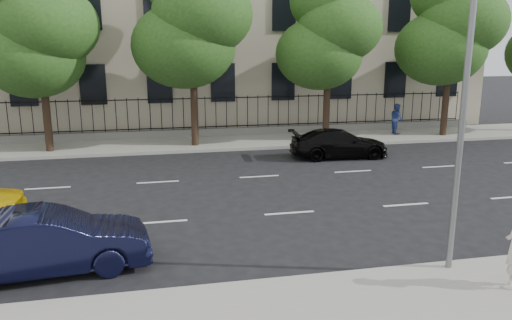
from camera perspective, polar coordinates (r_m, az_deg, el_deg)
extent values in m
plane|color=black|center=(13.61, 6.70, -9.46)|extent=(120.00, 120.00, 0.00)
cube|color=gray|center=(10.27, 14.09, -17.34)|extent=(60.00, 4.00, 0.15)
cube|color=gray|center=(26.71, -2.81, 2.09)|extent=(60.00, 4.00, 0.15)
cube|color=slate|center=(28.31, -3.36, 3.29)|extent=(30.00, 0.50, 0.40)
cube|color=black|center=(28.26, -3.37, 3.88)|extent=(28.80, 0.05, 0.05)
cube|color=black|center=(28.04, -3.41, 7.11)|extent=(28.80, 0.05, 0.05)
cylinder|color=slate|center=(11.68, 22.75, 6.91)|extent=(0.14, 0.14, 8.00)
cylinder|color=#382619|center=(25.81, -22.74, 4.21)|extent=(0.36, 0.36, 2.97)
ellipsoid|color=#254918|center=(25.94, -24.10, 10.77)|extent=(4.75, 4.75, 3.90)
ellipsoid|color=#254918|center=(25.28, -22.59, 14.00)|extent=(4.50, 4.50, 3.70)
cylinder|color=#382619|center=(25.40, -7.04, 5.40)|extent=(0.36, 0.36, 3.32)
ellipsoid|color=#254918|center=(25.44, -8.24, 12.80)|extent=(5.13, 5.13, 4.21)
ellipsoid|color=#254918|center=(25.05, -6.13, 16.25)|extent=(4.86, 4.86, 4.00)
cylinder|color=#382619|center=(26.91, 8.05, 5.55)|extent=(0.36, 0.36, 3.08)
ellipsoid|color=#254918|center=(26.83, 7.21, 11.94)|extent=(4.56, 4.56, 3.74)
ellipsoid|color=#254918|center=(26.68, 9.55, 14.69)|extent=(4.32, 4.32, 3.55)
ellipsoid|color=#254918|center=(27.17, 8.36, 17.49)|extent=(4.08, 4.08, 3.36)
cylinder|color=#382619|center=(30.00, 20.80, 5.74)|extent=(0.36, 0.36, 3.22)
ellipsoid|color=#254918|center=(29.84, 20.33, 11.86)|extent=(4.94, 4.94, 4.06)
ellipsoid|color=#254918|center=(29.93, 22.59, 14.42)|extent=(4.68, 4.68, 3.85)
imported|color=black|center=(12.60, -22.67, -8.65)|extent=(4.72, 2.08, 1.51)
imported|color=black|center=(23.60, 9.47, 1.90)|extent=(4.67, 2.10, 1.33)
imported|color=#2E418E|center=(29.67, 15.78, 4.57)|extent=(0.72, 0.89, 1.73)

